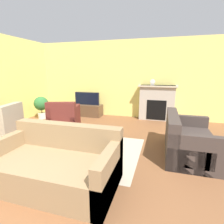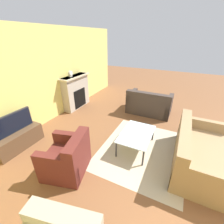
{
  "view_description": "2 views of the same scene",
  "coord_description": "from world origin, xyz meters",
  "px_view_note": "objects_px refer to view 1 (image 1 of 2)",
  "views": [
    {
      "loc": [
        1.72,
        -1.11,
        1.64
      ],
      "look_at": [
        0.67,
        2.46,
        0.77
      ],
      "focal_mm": 28.0,
      "sensor_mm": 36.0,
      "label": 1
    },
    {
      "loc": [
        -2.57,
        1.48,
        2.42
      ],
      "look_at": [
        0.4,
        2.91,
        0.74
      ],
      "focal_mm": 24.0,
      "sensor_mm": 36.0,
      "label": 2
    }
  ],
  "objects_px": {
    "coffee_table": "(89,131)",
    "tv": "(87,99)",
    "couch_loveseat": "(187,141)",
    "mantel_clock": "(153,82)",
    "couch_sectional": "(56,165)",
    "potted_plant": "(41,105)",
    "armchair_by_window": "(2,124)",
    "armchair_accent": "(64,118)"
  },
  "relations": [
    {
      "from": "mantel_clock",
      "to": "armchair_by_window",
      "type": "bearing_deg",
      "value": -143.72
    },
    {
      "from": "couch_loveseat",
      "to": "potted_plant",
      "type": "height_order",
      "value": "couch_loveseat"
    },
    {
      "from": "armchair_accent",
      "to": "coffee_table",
      "type": "xyz_separation_m",
      "value": [
        1.23,
        -0.99,
        0.07
      ]
    },
    {
      "from": "coffee_table",
      "to": "tv",
      "type": "bearing_deg",
      "value": 115.08
    },
    {
      "from": "armchair_by_window",
      "to": "mantel_clock",
      "type": "height_order",
      "value": "mantel_clock"
    },
    {
      "from": "armchair_by_window",
      "to": "mantel_clock",
      "type": "xyz_separation_m",
      "value": [
        3.62,
        2.66,
        0.99
      ]
    },
    {
      "from": "armchair_by_window",
      "to": "potted_plant",
      "type": "distance_m",
      "value": 1.69
    },
    {
      "from": "couch_sectional",
      "to": "armchair_accent",
      "type": "height_order",
      "value": "same"
    },
    {
      "from": "tv",
      "to": "couch_sectional",
      "type": "height_order",
      "value": "tv"
    },
    {
      "from": "mantel_clock",
      "to": "tv",
      "type": "bearing_deg",
      "value": -175.93
    },
    {
      "from": "couch_sectional",
      "to": "couch_loveseat",
      "type": "distance_m",
      "value": 2.45
    },
    {
      "from": "potted_plant",
      "to": "mantel_clock",
      "type": "bearing_deg",
      "value": 14.8
    },
    {
      "from": "armchair_by_window",
      "to": "armchair_accent",
      "type": "bearing_deg",
      "value": 114.3
    },
    {
      "from": "couch_loveseat",
      "to": "armchair_by_window",
      "type": "xyz_separation_m",
      "value": [
        -4.48,
        -0.11,
        0.01
      ]
    },
    {
      "from": "couch_sectional",
      "to": "coffee_table",
      "type": "bearing_deg",
      "value": 91.55
    },
    {
      "from": "couch_loveseat",
      "to": "mantel_clock",
      "type": "relative_size",
      "value": 7.11
    },
    {
      "from": "armchair_accent",
      "to": "potted_plant",
      "type": "distance_m",
      "value": 1.55
    },
    {
      "from": "couch_loveseat",
      "to": "armchair_accent",
      "type": "xyz_separation_m",
      "value": [
        -3.22,
        0.82,
        0.01
      ]
    },
    {
      "from": "tv",
      "to": "armchair_by_window",
      "type": "xyz_separation_m",
      "value": [
        -1.29,
        -2.49,
        -0.35
      ]
    },
    {
      "from": "armchair_by_window",
      "to": "armchair_accent",
      "type": "height_order",
      "value": "same"
    },
    {
      "from": "couch_sectional",
      "to": "armchair_accent",
      "type": "distance_m",
      "value": 2.62
    },
    {
      "from": "armchair_accent",
      "to": "couch_sectional",
      "type": "bearing_deg",
      "value": 103.93
    },
    {
      "from": "armchair_by_window",
      "to": "coffee_table",
      "type": "bearing_deg",
      "value": 76.45
    },
    {
      "from": "potted_plant",
      "to": "coffee_table",
      "type": "bearing_deg",
      "value": -34.09
    },
    {
      "from": "tv",
      "to": "potted_plant",
      "type": "height_order",
      "value": "tv"
    },
    {
      "from": "potted_plant",
      "to": "mantel_clock",
      "type": "distance_m",
      "value": 3.92
    },
    {
      "from": "couch_loveseat",
      "to": "coffee_table",
      "type": "distance_m",
      "value": 2.0
    },
    {
      "from": "mantel_clock",
      "to": "armchair_accent",
      "type": "bearing_deg",
      "value": -143.75
    },
    {
      "from": "tv",
      "to": "coffee_table",
      "type": "relative_size",
      "value": 0.92
    },
    {
      "from": "couch_sectional",
      "to": "potted_plant",
      "type": "height_order",
      "value": "couch_sectional"
    },
    {
      "from": "couch_loveseat",
      "to": "potted_plant",
      "type": "relative_size",
      "value": 1.83
    },
    {
      "from": "couch_loveseat",
      "to": "armchair_by_window",
      "type": "bearing_deg",
      "value": 91.44
    },
    {
      "from": "couch_sectional",
      "to": "armchair_by_window",
      "type": "distance_m",
      "value": 2.87
    },
    {
      "from": "potted_plant",
      "to": "mantel_clock",
      "type": "xyz_separation_m",
      "value": [
        3.71,
        0.98,
        0.8
      ]
    },
    {
      "from": "armchair_by_window",
      "to": "tv",
      "type": "bearing_deg",
      "value": 140.5
    },
    {
      "from": "tv",
      "to": "couch_loveseat",
      "type": "height_order",
      "value": "tv"
    },
    {
      "from": "potted_plant",
      "to": "armchair_by_window",
      "type": "bearing_deg",
      "value": -87.09
    },
    {
      "from": "armchair_by_window",
      "to": "coffee_table",
      "type": "relative_size",
      "value": 0.95
    },
    {
      "from": "potted_plant",
      "to": "armchair_accent",
      "type": "bearing_deg",
      "value": -29.16
    },
    {
      "from": "tv",
      "to": "couch_loveseat",
      "type": "distance_m",
      "value": 4.0
    },
    {
      "from": "potted_plant",
      "to": "couch_sectional",
      "type": "bearing_deg",
      "value": -49.4
    },
    {
      "from": "couch_sectional",
      "to": "mantel_clock",
      "type": "relative_size",
      "value": 8.99
    }
  ]
}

